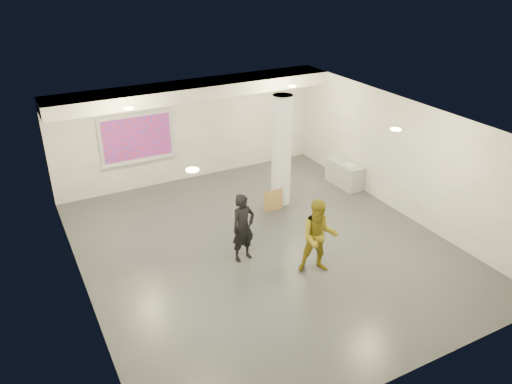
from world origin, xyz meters
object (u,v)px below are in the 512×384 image
column (281,151)px  woman (243,228)px  man (319,237)px  projection_screen (137,138)px  credenza (345,174)px

column → woman: 3.02m
woman → column: bearing=34.0°
column → man: column is taller
projection_screen → woman: 4.82m
credenza → man: (-3.16, -3.24, 0.49)m
credenza → column: bearing=-179.4°
column → projection_screen: size_ratio=1.43×
projection_screen → column: bearing=-40.6°
credenza → woman: 4.86m
column → woman: column is taller
projection_screen → credenza: bearing=-25.9°
projection_screen → man: bearing=-69.7°
projection_screen → credenza: (5.32, -2.58, -1.17)m
woman → man: size_ratio=0.94×
woman → man: bearing=-53.1°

